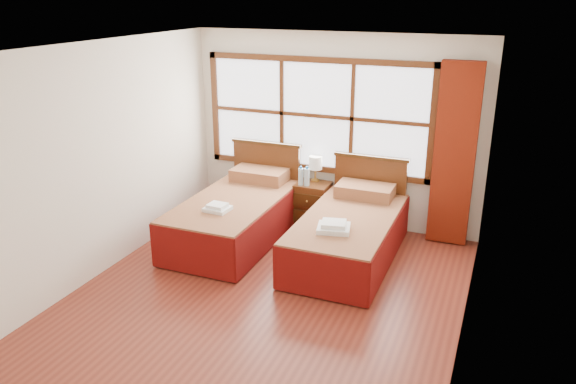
% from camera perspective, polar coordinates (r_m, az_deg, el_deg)
% --- Properties ---
extents(floor, '(4.50, 4.50, 0.00)m').
position_cam_1_polar(floor, '(6.16, -2.01, -10.35)').
color(floor, maroon).
rests_on(floor, ground).
extents(ceiling, '(4.50, 4.50, 0.00)m').
position_cam_1_polar(ceiling, '(5.35, -2.36, 14.50)').
color(ceiling, white).
rests_on(ceiling, wall_back).
extents(wall_back, '(4.00, 0.00, 4.00)m').
position_cam_1_polar(wall_back, '(7.65, 4.76, 6.20)').
color(wall_back, silver).
rests_on(wall_back, floor).
extents(wall_left, '(0.00, 4.50, 4.50)m').
position_cam_1_polar(wall_left, '(6.66, -18.12, 3.19)').
color(wall_left, silver).
rests_on(wall_left, floor).
extents(wall_right, '(0.00, 4.50, 4.50)m').
position_cam_1_polar(wall_right, '(5.18, 18.49, -1.53)').
color(wall_right, silver).
rests_on(wall_right, floor).
extents(window, '(3.16, 0.06, 1.56)m').
position_cam_1_polar(window, '(7.64, 2.91, 7.77)').
color(window, white).
rests_on(window, wall_back).
extents(curtain, '(0.50, 0.16, 2.30)m').
position_cam_1_polar(curtain, '(7.25, 16.56, 3.60)').
color(curtain, maroon).
rests_on(curtain, wall_back).
extents(bed_left, '(1.11, 2.15, 1.08)m').
position_cam_1_polar(bed_left, '(7.36, -5.16, -2.31)').
color(bed_left, '#3E230D').
rests_on(bed_left, floor).
extents(bed_right, '(1.07, 2.09, 1.04)m').
position_cam_1_polar(bed_right, '(6.86, 6.26, -4.19)').
color(bed_right, '#3E230D').
rests_on(bed_right, floor).
extents(nightstand, '(0.45, 0.45, 0.60)m').
position_cam_1_polar(nightstand, '(7.78, 2.49, -1.24)').
color(nightstand, '#4E2711').
rests_on(nightstand, floor).
extents(towels_left, '(0.30, 0.27, 0.09)m').
position_cam_1_polar(towels_left, '(6.84, -7.18, -1.59)').
color(towels_left, white).
rests_on(towels_left, bed_left).
extents(towels_right, '(0.42, 0.38, 0.11)m').
position_cam_1_polar(towels_right, '(6.30, 4.66, -3.54)').
color(towels_right, white).
rests_on(towels_right, bed_right).
extents(lamp, '(0.18, 0.18, 0.35)m').
position_cam_1_polar(lamp, '(7.71, 2.81, 2.91)').
color(lamp, gold).
rests_on(lamp, nightstand).
extents(bottle_near, '(0.07, 0.07, 0.26)m').
position_cam_1_polar(bottle_near, '(7.58, 1.31, 1.59)').
color(bottle_near, '#A4C5D3').
rests_on(bottle_near, nightstand).
extents(bottle_far, '(0.07, 0.07, 0.27)m').
position_cam_1_polar(bottle_far, '(7.56, 1.93, 1.55)').
color(bottle_far, '#A4C5D3').
rests_on(bottle_far, nightstand).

